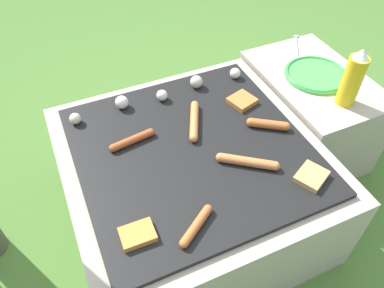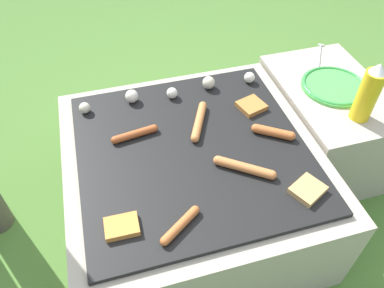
{
  "view_description": "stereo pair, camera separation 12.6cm",
  "coord_description": "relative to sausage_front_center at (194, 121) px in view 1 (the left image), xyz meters",
  "views": [
    {
      "loc": [
        -0.36,
        -0.8,
        1.33
      ],
      "look_at": [
        0.0,
        0.0,
        0.42
      ],
      "focal_mm": 35.0,
      "sensor_mm": 36.0,
      "label": 1
    },
    {
      "loc": [
        -0.24,
        -0.84,
        1.33
      ],
      "look_at": [
        0.0,
        0.0,
        0.42
      ],
      "focal_mm": 35.0,
      "sensor_mm": 36.0,
      "label": 2
    }
  ],
  "objects": [
    {
      "name": "sausage_front_center",
      "position": [
        0.0,
        0.0,
        0.0
      ],
      "size": [
        0.11,
        0.19,
        0.03
      ],
      "color": "#C6753D",
      "rests_on": "grill"
    },
    {
      "name": "sausage_front_right",
      "position": [
        0.23,
        -0.13,
        0.0
      ],
      "size": [
        0.13,
        0.1,
        0.03
      ],
      "color": "#B7602D",
      "rests_on": "grill"
    },
    {
      "name": "side_ledge",
      "position": [
        0.59,
        0.06,
        -0.21
      ],
      "size": [
        0.4,
        0.6,
        0.4
      ],
      "color": "#A89E8C",
      "rests_on": "ground_plane"
    },
    {
      "name": "mushroom_row",
      "position": [
        -0.05,
        0.19,
        0.01
      ],
      "size": [
        0.71,
        0.07,
        0.05
      ],
      "color": "beige",
      "rests_on": "grill"
    },
    {
      "name": "condiment_bottle",
      "position": [
        0.58,
        -0.12,
        0.1
      ],
      "size": [
        0.07,
        0.07,
        0.23
      ],
      "color": "gold",
      "rests_on": "side_ledge"
    },
    {
      "name": "sausage_mid_left",
      "position": [
        -0.17,
        -0.4,
        -0.0
      ],
      "size": [
        0.13,
        0.1,
        0.03
      ],
      "color": "#B7602D",
      "rests_on": "grill"
    },
    {
      "name": "sausage_back_center",
      "position": [
        -0.23,
        -0.0,
        -0.0
      ],
      "size": [
        0.17,
        0.05,
        0.03
      ],
      "color": "#A34C23",
      "rests_on": "grill"
    },
    {
      "name": "plate_colorful",
      "position": [
        0.59,
        0.06,
        -0.01
      ],
      "size": [
        0.26,
        0.26,
        0.02
      ],
      "color": "#4CB24C",
      "rests_on": "side_ledge"
    },
    {
      "name": "sausage_front_left",
      "position": [
        0.08,
        -0.25,
        0.0
      ],
      "size": [
        0.18,
        0.14,
        0.03
      ],
      "color": "#C6753D",
      "rests_on": "grill"
    },
    {
      "name": "bread_slice_left",
      "position": [
        0.23,
        -0.38,
        -0.01
      ],
      "size": [
        0.12,
        0.12,
        0.02
      ],
      "color": "tan",
      "rests_on": "grill"
    },
    {
      "name": "bread_slice_right",
      "position": [
        0.22,
        0.03,
        -0.01
      ],
      "size": [
        0.11,
        0.11,
        0.02
      ],
      "color": "#B27033",
      "rests_on": "grill"
    },
    {
      "name": "fork_utensil",
      "position": [
        0.64,
        0.28,
        -0.01
      ],
      "size": [
        0.13,
        0.2,
        0.01
      ],
      "color": "silver",
      "rests_on": "side_ledge"
    },
    {
      "name": "bread_slice_center",
      "position": [
        -0.33,
        -0.36,
        -0.01
      ],
      "size": [
        0.1,
        0.07,
        0.02
      ],
      "color": "#D18438",
      "rests_on": "grill"
    },
    {
      "name": "grill",
      "position": [
        -0.06,
        -0.11,
        -0.22
      ],
      "size": [
        0.87,
        0.87,
        0.4
      ],
      "color": "#A89E8C",
      "rests_on": "ground_plane"
    },
    {
      "name": "ground_plane",
      "position": [
        -0.06,
        -0.11,
        -0.41
      ],
      "size": [
        14.0,
        14.0,
        0.0
      ],
      "primitive_type": "plane",
      "color": "#47702D"
    }
  ]
}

